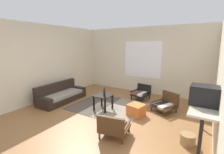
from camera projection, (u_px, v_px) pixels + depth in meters
ground_plane at (100, 119)px, 4.32m from camera, size 7.80×7.80×0.00m
far_wall_with_window at (143, 60)px, 6.60m from camera, size 5.60×0.13×2.70m
side_wall_left at (44, 63)px, 5.67m from camera, size 0.12×6.60×2.70m
area_rug at (108, 106)px, 5.23m from camera, size 2.26×1.88×0.01m
couch at (61, 95)px, 5.69m from camera, size 0.79×1.79×0.65m
coffee_table at (103, 99)px, 4.89m from camera, size 0.49×0.49×0.47m
armchair_by_window at (142, 92)px, 5.90m from camera, size 0.62×0.65×0.53m
armchair_striped_foreground at (114, 126)px, 3.44m from camera, size 0.70×0.68×0.55m
armchair_corner at (166, 103)px, 4.82m from camera, size 0.79×0.82×0.56m
ottoman_orange at (136, 110)px, 4.53m from camera, size 0.49×0.49×0.33m
console_shelf at (204, 108)px, 3.14m from camera, size 0.47×1.43×0.86m
crt_television at (205, 95)px, 3.03m from camera, size 0.53×0.40×0.38m
clay_vase at (206, 94)px, 3.29m from camera, size 0.20×0.20×0.33m
glass_bottle at (104, 93)px, 4.75m from camera, size 0.06×0.06×0.26m
wicker_basket at (188, 139)px, 3.23m from camera, size 0.29×0.29×0.22m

